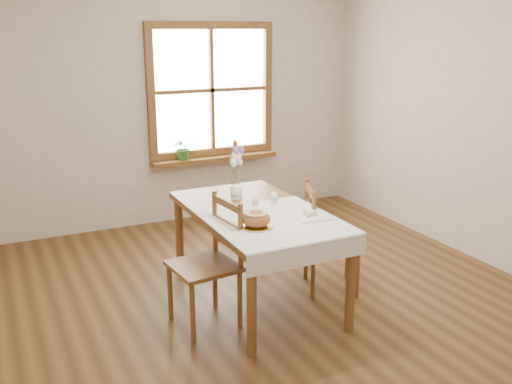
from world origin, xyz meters
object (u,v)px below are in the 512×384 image
chair_right (332,237)px  bread_plate (256,226)px  flower_vase (236,193)px  dining_table (256,221)px  chair_left (204,264)px

chair_right → bread_plate: 0.93m
flower_vase → chair_right: bearing=-33.5°
dining_table → chair_right: size_ratio=1.77×
dining_table → bread_plate: 0.42m
chair_right → bread_plate: (-0.83, -0.27, 0.31)m
chair_right → flower_vase: chair_right is taller
dining_table → bread_plate: bread_plate is taller
chair_left → bread_plate: size_ratio=3.89×
dining_table → flower_vase: bearing=92.1°
bread_plate → dining_table: bearing=64.0°
dining_table → flower_vase: 0.37m
chair_left → flower_vase: size_ratio=8.79×
bread_plate → flower_vase: size_ratio=2.26×
dining_table → bread_plate: (-0.18, -0.37, 0.10)m
chair_right → bread_plate: bearing=129.8°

